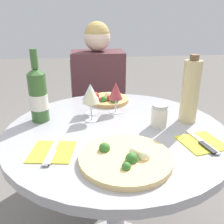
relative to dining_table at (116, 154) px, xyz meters
The scene contains 13 objects.
dining_table is the anchor object (origin of this frame).
chair_behind_diner 0.89m from the dining_table, 92.04° to the left, with size 0.41×0.41×0.86m.
seated_diner 0.73m from the dining_table, 92.46° to the left, with size 0.37×0.46×1.15m.
pizza_large 0.29m from the dining_table, 89.77° to the right, with size 0.31×0.31×0.05m.
pizza_small_far 0.36m from the dining_table, 90.94° to the left, with size 0.22×0.22×0.05m.
wine_bottle 0.44m from the dining_table, 159.89° to the left, with size 0.08×0.08×0.32m.
tall_carafe 0.43m from the dining_table, ahead, with size 0.08×0.08×0.30m.
sugar_shaker 0.26m from the dining_table, ahead, with size 0.07×0.07×0.10m.
wine_glass_back_left 0.31m from the dining_table, 119.46° to the left, with size 0.08×0.08×0.15m.
wine_glass_back_right 0.30m from the dining_table, 83.64° to the left, with size 0.07×0.07×0.15m.
wine_glass_front_left 0.29m from the dining_table, 137.02° to the left, with size 0.08×0.08×0.16m.
place_setting_left 0.33m from the dining_table, 145.90° to the right, with size 0.17×0.19×0.01m.
place_setting_right 0.38m from the dining_table, 28.31° to the right, with size 0.18×0.19×0.01m.
Camera 1 is at (-0.12, -0.96, 1.22)m, focal length 40.00 mm.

